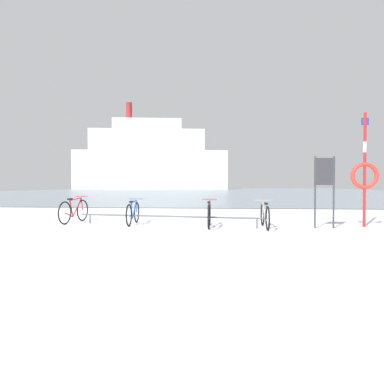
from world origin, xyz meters
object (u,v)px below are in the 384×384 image
at_px(bicycle_0, 74,211).
at_px(info_sign, 324,179).
at_px(rescue_post, 365,173).
at_px(ferry_ship, 150,160).
at_px(bicycle_3, 265,216).
at_px(bicycle_2, 209,215).
at_px(bicycle_1, 133,213).

distance_m(bicycle_0, info_sign, 7.59).
distance_m(rescue_post, ferry_ship, 84.96).
distance_m(bicycle_0, bicycle_3, 5.92).
bearing_deg(bicycle_2, rescue_post, 5.40).
bearing_deg(bicycle_3, bicycle_2, 175.43).
xyz_separation_m(info_sign, rescue_post, (1.23, 0.41, 0.18)).
height_order(bicycle_2, rescue_post, rescue_post).
distance_m(bicycle_1, bicycle_2, 2.37).
height_order(bicycle_2, ferry_ship, ferry_ship).
bearing_deg(bicycle_0, info_sign, -5.39).
bearing_deg(bicycle_2, bicycle_1, 169.54).
bearing_deg(bicycle_0, bicycle_1, -8.16).
bearing_deg(info_sign, bicycle_3, -175.44).
bearing_deg(info_sign, bicycle_2, -179.88).
distance_m(info_sign, ferry_ship, 85.03).
bearing_deg(bicycle_3, info_sign, 4.56).
xyz_separation_m(info_sign, ferry_ship, (-22.39, 81.75, 6.72)).
xyz_separation_m(bicycle_0, bicycle_2, (4.31, -0.71, -0.02)).
relative_size(bicycle_0, bicycle_2, 1.08).
bearing_deg(bicycle_1, ferry_ship, 101.73).
height_order(info_sign, ferry_ship, ferry_ship).
bearing_deg(bicycle_2, info_sign, 0.12).
height_order(bicycle_3, info_sign, info_sign).
xyz_separation_m(bicycle_2, info_sign, (3.18, 0.01, 1.00)).
bearing_deg(bicycle_3, bicycle_0, 171.86).
bearing_deg(rescue_post, bicycle_3, -169.32).
xyz_separation_m(bicycle_1, bicycle_3, (3.88, -0.55, -0.00)).
bearing_deg(bicycle_2, bicycle_0, 170.59).
height_order(bicycle_0, ferry_ship, ferry_ship).
bearing_deg(ferry_ship, info_sign, -74.68).
height_order(bicycle_3, rescue_post, rescue_post).
distance_m(bicycle_1, ferry_ship, 83.42).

